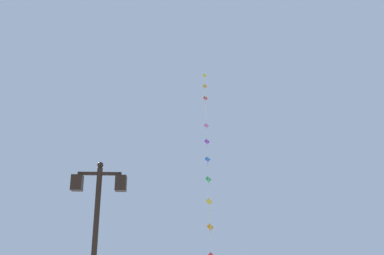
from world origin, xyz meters
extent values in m
sphere|color=black|center=(-2.08, 9.11, 4.46)|extent=(0.16, 0.16, 0.16)
cube|color=black|center=(-2.08, 9.11, 4.23)|extent=(1.12, 0.08, 0.08)
cube|color=black|center=(-2.64, 9.11, 3.98)|extent=(0.28, 0.28, 0.40)
cube|color=beige|center=(-2.64, 9.11, 3.98)|extent=(0.19, 0.19, 0.30)
cube|color=black|center=(-1.52, 9.11, 3.98)|extent=(0.28, 0.28, 0.40)
cube|color=beige|center=(-1.52, 9.11, 3.98)|extent=(0.19, 0.19, 0.30)
cylinder|color=silver|center=(1.83, 20.20, 3.27)|extent=(0.09, 1.10, 1.51)
cylinder|color=silver|center=(1.89, 21.28, 4.77)|extent=(0.09, 1.10, 1.51)
cylinder|color=silver|center=(1.96, 22.36, 6.26)|extent=(0.09, 1.10, 1.51)
cylinder|color=silver|center=(2.03, 23.43, 7.76)|extent=(0.09, 1.10, 1.51)
cylinder|color=silver|center=(2.10, 24.51, 9.25)|extent=(0.09, 1.10, 1.51)
cylinder|color=silver|center=(2.16, 25.59, 10.75)|extent=(0.09, 1.10, 1.51)
cylinder|color=silver|center=(2.23, 26.67, 12.24)|extent=(0.09, 1.10, 1.51)
cylinder|color=silver|center=(2.30, 27.75, 13.73)|extent=(0.09, 1.10, 1.51)
cylinder|color=silver|center=(2.37, 28.82, 15.23)|extent=(0.09, 1.10, 1.51)
cylinder|color=silver|center=(2.43, 29.90, 16.72)|extent=(0.09, 1.10, 1.51)
cube|color=orange|center=(1.86, 20.74, 4.02)|extent=(0.38, 0.03, 0.38)
cylinder|color=orange|center=(1.86, 20.74, 3.77)|extent=(0.02, 0.02, 0.19)
cube|color=yellow|center=(1.93, 21.82, 5.52)|extent=(0.37, 0.12, 0.38)
cylinder|color=yellow|center=(1.93, 21.82, 5.21)|extent=(0.03, 0.06, 0.29)
cube|color=green|center=(2.00, 22.90, 7.01)|extent=(0.38, 0.04, 0.38)
cylinder|color=green|center=(2.00, 22.90, 6.76)|extent=(0.02, 0.03, 0.20)
cube|color=blue|center=(2.06, 23.97, 8.50)|extent=(0.37, 0.09, 0.38)
cylinder|color=blue|center=(2.06, 23.97, 8.20)|extent=(0.02, 0.02, 0.31)
cube|color=purple|center=(2.13, 25.05, 10.00)|extent=(0.38, 0.02, 0.38)
cylinder|color=purple|center=(2.13, 25.05, 9.71)|extent=(0.02, 0.03, 0.27)
cube|color=pink|center=(2.20, 26.13, 11.49)|extent=(0.37, 0.11, 0.38)
cylinder|color=pink|center=(2.20, 26.13, 11.23)|extent=(0.03, 0.05, 0.21)
cube|color=white|center=(2.27, 27.21, 12.99)|extent=(0.38, 0.06, 0.38)
cylinder|color=white|center=(2.27, 27.21, 12.68)|extent=(0.02, 0.03, 0.31)
cube|color=red|center=(2.33, 28.29, 14.48)|extent=(0.38, 0.02, 0.38)
cylinder|color=red|center=(2.33, 28.29, 14.21)|extent=(0.02, 0.03, 0.24)
cube|color=orange|center=(2.40, 29.36, 15.98)|extent=(0.38, 0.07, 0.38)
cylinder|color=orange|center=(2.40, 29.36, 15.73)|extent=(0.02, 0.03, 0.19)
cube|color=yellow|center=(2.47, 30.44, 17.47)|extent=(0.38, 0.07, 0.38)
cylinder|color=yellow|center=(2.47, 30.44, 17.18)|extent=(0.02, 0.03, 0.26)
camera|label=1|loc=(-0.24, -1.77, 1.83)|focal=39.60mm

